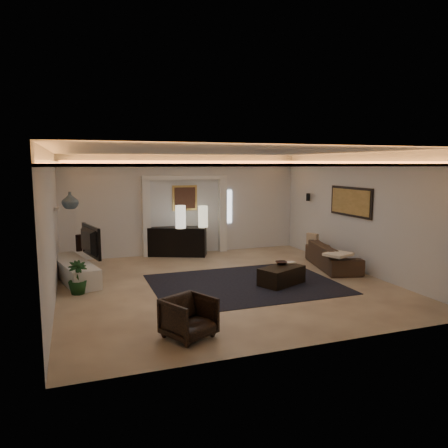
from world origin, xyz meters
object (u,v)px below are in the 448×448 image
object	(u,v)px
console	(176,242)
armchair	(189,318)
sofa	(333,256)
coffee_table	(282,275)

from	to	relation	value
console	armchair	size ratio (longest dim) A/B	2.49
armchair	console	bearing A→B (deg)	51.65
armchair	sofa	bearing A→B (deg)	6.60
sofa	coffee_table	distance (m)	2.18
console	coffee_table	xyz separation A→B (m)	(1.50, -3.74, -0.20)
console	coffee_table	world-z (taller)	console
console	armchair	distance (m)	5.97
coffee_table	armchair	size ratio (longest dim) A/B	1.47
sofa	armchair	size ratio (longest dim) A/B	2.98
console	armchair	bearing A→B (deg)	-78.40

